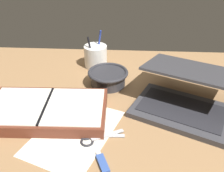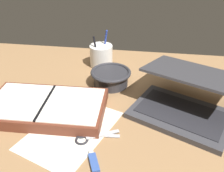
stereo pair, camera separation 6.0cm
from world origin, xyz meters
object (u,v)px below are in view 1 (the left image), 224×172
at_px(scissors, 92,138).
at_px(bowl, 108,77).
at_px(pen_cup, 96,56).
at_px(planner, 47,110).
at_px(laptop, 185,97).

bearing_deg(scissors, bowl, 70.46).
relative_size(pen_cup, scissors, 1.19).
bearing_deg(bowl, pen_cup, 113.03).
distance_m(pen_cup, planner, 0.38).
distance_m(laptop, bowl, 0.30).
xyz_separation_m(laptop, pen_cup, (-0.33, 0.29, -0.00)).
height_order(laptop, pen_cup, pen_cup).
bearing_deg(pen_cup, bowl, -66.97).
bearing_deg(laptop, scissors, -125.80).
xyz_separation_m(laptop, bowl, (-0.26, 0.14, -0.02)).
distance_m(laptop, scissors, 0.33).
height_order(planner, scissors, planner).
bearing_deg(laptop, planner, -147.06).
bearing_deg(bowl, scissors, -94.72).
bearing_deg(pen_cup, scissors, -84.97).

